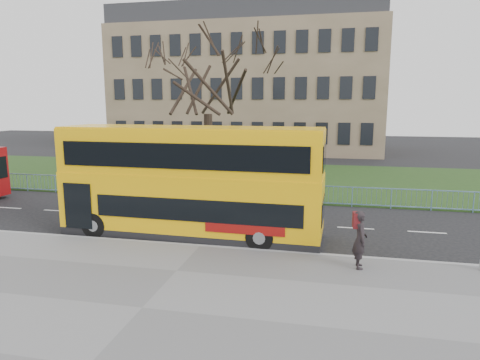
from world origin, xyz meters
TOP-DOWN VIEW (x-y plane):
  - ground at (0.00, 0.00)m, footprint 120.00×120.00m
  - pavement at (0.00, -6.75)m, footprint 80.00×10.50m
  - kerb at (0.00, -1.55)m, footprint 80.00×0.20m
  - grass_verge at (0.00, 14.30)m, footprint 80.00×15.40m
  - guard_railing at (0.00, 6.60)m, footprint 40.00×0.12m
  - bare_tree at (-3.00, 10.00)m, footprint 7.94×7.94m
  - civic_building at (-5.00, 35.00)m, footprint 30.00×15.00m
  - yellow_bus at (-0.82, -0.12)m, footprint 10.84×2.85m
  - pedestrian at (5.84, -2.58)m, footprint 0.52×0.74m

SIDE VIEW (x-z plane):
  - ground at x=0.00m, z-range 0.00..0.00m
  - grass_verge at x=0.00m, z-range 0.00..0.08m
  - pavement at x=0.00m, z-range 0.00..0.12m
  - kerb at x=0.00m, z-range 0.00..0.14m
  - guard_railing at x=0.00m, z-range 0.00..1.10m
  - pedestrian at x=5.84m, z-range 0.12..2.06m
  - yellow_bus at x=-0.82m, z-range 0.16..4.68m
  - bare_tree at x=-3.00m, z-range 0.08..11.42m
  - civic_building at x=-5.00m, z-range 0.00..14.00m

